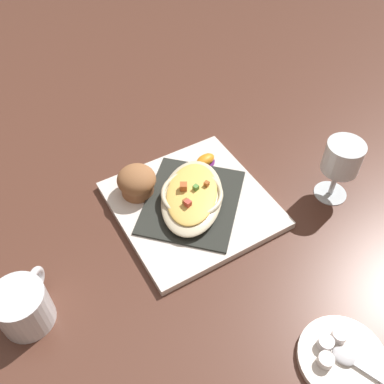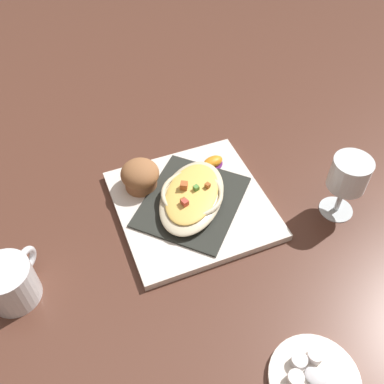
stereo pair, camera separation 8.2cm
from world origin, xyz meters
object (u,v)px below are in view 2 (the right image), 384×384
object	(u,v)px
spoon	(319,380)
square_plate	(192,205)
stemmed_glass	(348,177)
creamer_cup_1	(299,361)
creamer_saucer	(314,380)
gratin_dish	(192,195)
coffee_mug	(11,284)
orange_garnish	(213,163)
creamer_cup_0	(315,356)
creamer_cup_2	(295,379)
muffin	(140,176)

from	to	relation	value
spoon	square_plate	bearing A→B (deg)	100.91
stemmed_glass	creamer_cup_1	world-z (taller)	stemmed_glass
square_plate	spoon	distance (m)	0.38
creamer_saucer	gratin_dish	bearing A→B (deg)	100.69
coffee_mug	creamer_cup_1	size ratio (longest dim) A/B	4.30
gratin_dish	stemmed_glass	size ratio (longest dim) A/B	1.70
orange_garnish	creamer_cup_0	size ratio (longest dim) A/B	2.50
creamer_cup_0	coffee_mug	bearing A→B (deg)	149.28
stemmed_glass	creamer_cup_2	world-z (taller)	stemmed_glass
gratin_dish	spoon	distance (m)	0.38
gratin_dish	orange_garnish	bearing A→B (deg)	48.94
creamer_cup_0	spoon	bearing A→B (deg)	-107.94
orange_garnish	coffee_mug	bearing A→B (deg)	-156.83
square_plate	coffee_mug	world-z (taller)	coffee_mug
muffin	coffee_mug	size ratio (longest dim) A/B	0.74
orange_garnish	creamer_cup_0	world-z (taller)	orange_garnish
gratin_dish	creamer_cup_1	bearing A→B (deg)	-80.66
coffee_mug	stemmed_glass	world-z (taller)	stemmed_glass
gratin_dish	creamer_cup_0	size ratio (longest dim) A/B	9.42
creamer_cup_0	creamer_cup_1	distance (m)	0.03
orange_garnish	coffee_mug	size ratio (longest dim) A/B	0.58
gratin_dish	coffee_mug	distance (m)	0.35
square_plate	stemmed_glass	world-z (taller)	stemmed_glass
spoon	creamer_cup_1	size ratio (longest dim) A/B	3.97
coffee_mug	stemmed_glass	xyz separation A→B (m)	(0.61, 0.00, 0.06)
stemmed_glass	creamer_cup_0	size ratio (longest dim) A/B	5.53
stemmed_glass	spoon	world-z (taller)	stemmed_glass
creamer_cup_2	creamer_cup_0	bearing A→B (deg)	26.45
creamer_cup_1	creamer_cup_2	size ratio (longest dim) A/B	1.00
gratin_dish	stemmed_glass	distance (m)	0.29
creamer_saucer	creamer_cup_2	distance (m)	0.03
square_plate	spoon	world-z (taller)	spoon
square_plate	gratin_dish	distance (m)	0.03
creamer_saucer	creamer_cup_1	xyz separation A→B (m)	(-0.01, 0.03, 0.01)
coffee_mug	creamer_saucer	world-z (taller)	coffee_mug
gratin_dish	orange_garnish	distance (m)	0.11
spoon	muffin	bearing A→B (deg)	109.25
coffee_mug	creamer_saucer	xyz separation A→B (m)	(0.41, -0.28, -0.03)
square_plate	orange_garnish	distance (m)	0.11
creamer_cup_1	creamer_cup_2	bearing A→B (deg)	-127.77
orange_garnish	stemmed_glass	bearing A→B (deg)	-42.01
muffin	spoon	distance (m)	0.47
square_plate	muffin	xyz separation A→B (m)	(-0.08, 0.07, 0.04)
spoon	creamer_cup_2	world-z (taller)	creamer_cup_2
square_plate	creamer_cup_0	bearing A→B (deg)	-76.43
spoon	creamer_cup_1	world-z (taller)	creamer_cup_1
creamer_cup_0	gratin_dish	bearing A→B (deg)	103.58
stemmed_glass	creamer_saucer	xyz separation A→B (m)	(-0.20, -0.28, -0.09)
square_plate	muffin	distance (m)	0.12
orange_garnish	stemmed_glass	distance (m)	0.27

